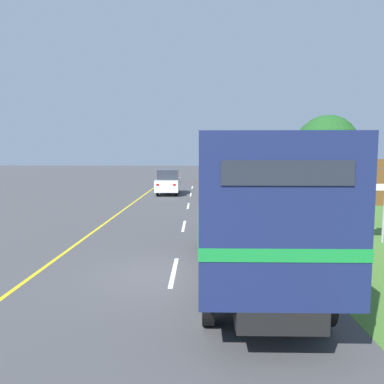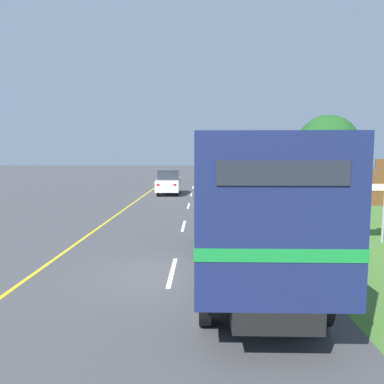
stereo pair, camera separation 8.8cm
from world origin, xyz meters
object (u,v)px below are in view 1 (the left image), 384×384
Objects in this scene: horse_trailer_truck at (249,203)px; roadside_tree_mid at (327,146)px; lead_car_white at (168,182)px; lead_car_red_ahead at (207,174)px; highway_sign at (364,189)px; delineator_post at (302,235)px; roadside_tree_far at (321,145)px.

roadside_tree_mid reaches higher than horse_trailer_truck.
lead_car_white is 1.11× the size of lead_car_red_ahead.
highway_sign is at bearing -62.79° from lead_car_white.
lead_car_white is 18.57m from delineator_post.
lead_car_red_ahead is at bearing 90.56° from horse_trailer_truck.
lead_car_white is at bearing 100.33° from horse_trailer_truck.
delineator_post is (5.96, -17.58, -0.49)m from lead_car_white.
lead_car_white is at bearing 108.73° from delineator_post.
highway_sign reaches higher than lead_car_white.
roadside_tree_far is (12.77, 2.00, 2.96)m from lead_car_white.
lead_car_red_ahead is at bearing 99.42° from highway_sign.
lead_car_red_ahead is 1.28× the size of highway_sign.
highway_sign is 0.49× the size of roadside_tree_far.
horse_trailer_truck is 24.40m from roadside_tree_far.
lead_car_white is 0.70× the size of roadside_tree_far.
lead_car_red_ahead is at bearing 114.50° from roadside_tree_mid.
lead_car_red_ahead is 19.43m from roadside_tree_mid.
lead_car_red_ahead is at bearing 76.21° from lead_car_white.
lead_car_white is at bearing 117.21° from highway_sign.
horse_trailer_truck is 2.02× the size of lead_car_white.
roadside_tree_mid is (7.97, -17.49, 2.86)m from lead_car_red_ahead.
highway_sign is (4.70, 4.15, -0.03)m from horse_trailer_truck.
roadside_tree_far is at bearing 76.01° from roadside_tree_mid.
horse_trailer_truck reaches higher than delineator_post.
lead_car_red_ahead is (3.42, 13.92, -0.06)m from lead_car_white.
delineator_post is (-6.81, -19.58, -3.45)m from roadside_tree_far.
horse_trailer_truck is at bearing -89.44° from lead_car_red_ahead.
roadside_tree_far is at bearing -51.89° from lead_car_red_ahead.
horse_trailer_truck is 1.41× the size of roadside_tree_far.
roadside_tree_far reaches higher than lead_car_red_ahead.
lead_car_white is at bearing 162.62° from roadside_tree_mid.
delineator_post is (-5.42, -14.02, -3.30)m from roadside_tree_mid.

